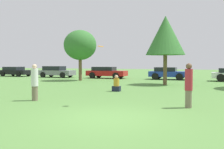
# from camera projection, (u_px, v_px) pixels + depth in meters

# --- Properties ---
(ground_plane) EXTENTS (120.00, 120.00, 0.00)m
(ground_plane) POSITION_uv_depth(u_px,v_px,m) (106.00, 118.00, 7.75)
(ground_plane) COLOR #54843D
(person_thrower) EXTENTS (0.32, 0.32, 1.65)m
(person_thrower) POSITION_uv_depth(u_px,v_px,m) (35.00, 82.00, 11.27)
(person_thrower) COLOR #726651
(person_thrower) RESTS_ON ground
(person_catcher) EXTENTS (0.29, 0.29, 1.69)m
(person_catcher) POSITION_uv_depth(u_px,v_px,m) (189.00, 85.00, 9.45)
(person_catcher) COLOR #726651
(person_catcher) RESTS_ON ground
(frisbee) EXTENTS (0.24, 0.24, 0.08)m
(frisbee) POSITION_uv_depth(u_px,v_px,m) (101.00, 46.00, 9.89)
(frisbee) COLOR orange
(bystander_sitting) EXTENTS (0.46, 0.38, 0.98)m
(bystander_sitting) POSITION_uv_depth(u_px,v_px,m) (116.00, 85.00, 14.99)
(bystander_sitting) COLOR #191E33
(bystander_sitting) RESTS_ON ground
(tree_0) EXTENTS (3.12, 3.12, 4.84)m
(tree_0) POSITION_uv_depth(u_px,v_px,m) (80.00, 45.00, 23.99)
(tree_0) COLOR brown
(tree_0) RESTS_ON ground
(tree_1) EXTENTS (3.03, 3.03, 5.36)m
(tree_1) POSITION_uv_depth(u_px,v_px,m) (165.00, 36.00, 19.41)
(tree_1) COLOR brown
(tree_1) RESTS_ON ground
(parked_car_black) EXTENTS (4.01, 2.05, 1.21)m
(parked_car_black) POSITION_uv_depth(u_px,v_px,m) (15.00, 71.00, 31.90)
(parked_car_black) COLOR black
(parked_car_black) RESTS_ON ground
(parked_car_grey) EXTENTS (4.28, 1.88, 1.32)m
(parked_car_grey) POSITION_uv_depth(u_px,v_px,m) (56.00, 72.00, 29.51)
(parked_car_grey) COLOR slate
(parked_car_grey) RESTS_ON ground
(parked_car_red) EXTENTS (4.39, 1.94, 1.27)m
(parked_car_red) POSITION_uv_depth(u_px,v_px,m) (106.00, 72.00, 27.68)
(parked_car_red) COLOR red
(parked_car_red) RESTS_ON ground
(parked_car_blue) EXTENTS (3.82, 2.11, 1.26)m
(parked_car_blue) POSITION_uv_depth(u_px,v_px,m) (168.00, 73.00, 25.66)
(parked_car_blue) COLOR #1E389E
(parked_car_blue) RESTS_ON ground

